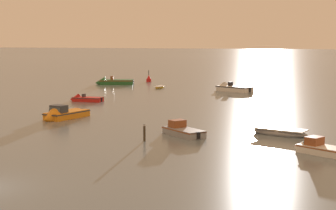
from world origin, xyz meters
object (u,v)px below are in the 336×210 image
motorboat_moored_3 (230,89)px  rowboat_moored_4 (160,87)px  channel_buoy (149,79)px  mooring_post_near (144,133)px  rowboat_moored_0 (280,132)px  motorboat_moored_5 (111,83)px  motorboat_moored_0 (317,149)px  motorboat_moored_1 (61,116)px  motorboat_moored_6 (179,131)px  motorboat_moored_4 (83,100)px

motorboat_moored_3 → rowboat_moored_4: bearing=18.9°
channel_buoy → mooring_post_near: channel_buoy is taller
rowboat_moored_0 → motorboat_moored_5: bearing=146.2°
rowboat_moored_4 → motorboat_moored_5: 10.82m
motorboat_moored_3 → mooring_post_near: (1.23, -41.00, 0.32)m
rowboat_moored_0 → motorboat_moored_5: (-32.49, 40.49, 0.11)m
motorboat_moored_0 → motorboat_moored_1: 25.84m
rowboat_moored_4 → motorboat_moored_6: bearing=-156.2°
motorboat_moored_6 → motorboat_moored_5: bearing=-21.0°
motorboat_moored_3 → channel_buoy: bearing=-10.1°
rowboat_moored_0 → motorboat_moored_4: bearing=165.0°
rowboat_moored_0 → rowboat_moored_4: (-22.40, 36.60, -0.07)m
motorboat_moored_3 → motorboat_moored_6: 37.55m
mooring_post_near → rowboat_moored_4: bearing=106.7°
motorboat_moored_4 → channel_buoy: (-2.31, 31.28, 0.26)m
rowboat_moored_0 → motorboat_moored_3: (-10.88, 35.17, 0.10)m
motorboat_moored_1 → motorboat_moored_5: 39.83m
motorboat_moored_0 → channel_buoy: 62.54m
motorboat_moored_1 → channel_buoy: (-6.98, 45.50, 0.14)m
motorboat_moored_3 → motorboat_moored_4: 23.97m
motorboat_moored_4 → motorboat_moored_5: size_ratio=0.64×
motorboat_moored_5 → motorboat_moored_6: (24.55, -42.75, -0.04)m
motorboat_moored_1 → channel_buoy: size_ratio=2.53×
rowboat_moored_4 → channel_buoy: bearing=30.9°
motorboat_moored_0 → motorboat_moored_4: 36.94m
rowboat_moored_4 → channel_buoy: 12.61m
rowboat_moored_0 → motorboat_moored_4: (-25.91, 16.50, 0.00)m
motorboat_moored_0 → motorboat_moored_5: size_ratio=0.66×
motorboat_moored_5 → motorboat_moored_6: motorboat_moored_5 is taller
rowboat_moored_0 → motorboat_moored_1: size_ratio=0.85×
motorboat_moored_4 → channel_buoy: channel_buoy is taller
rowboat_moored_0 → motorboat_moored_5: size_ratio=0.72×
motorboat_moored_3 → motorboat_moored_6: motorboat_moored_3 is taller
motorboat_moored_1 → motorboat_moored_4: 14.96m
rowboat_moored_0 → motorboat_moored_4: motorboat_moored_4 is taller
motorboat_moored_4 → motorboat_moored_6: bearing=133.5°
motorboat_moored_6 → motorboat_moored_3: bearing=-46.3°
motorboat_moored_4 → motorboat_moored_5: bearing=-74.9°
rowboat_moored_4 → motorboat_moored_6: (14.46, -38.86, 0.14)m
motorboat_moored_1 → motorboat_moored_4: motorboat_moored_1 is taller
motorboat_moored_3 → mooring_post_near: motorboat_moored_3 is taller
mooring_post_near → motorboat_moored_6: bearing=64.4°
rowboat_moored_0 → channel_buoy: bearing=138.0°
rowboat_moored_0 → motorboat_moored_0: bearing=-46.5°
motorboat_moored_3 → motorboat_moored_5: bearing=12.1°
motorboat_moored_1 → motorboat_moored_6: 14.06m
motorboat_moored_3 → motorboat_moored_4: (-15.03, -18.67, -0.09)m
motorboat_moored_3 → motorboat_moored_4: motorboat_moored_3 is taller
motorboat_moored_1 → motorboat_moored_6: motorboat_moored_1 is taller
motorboat_moored_0 → rowboat_moored_4: 49.95m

